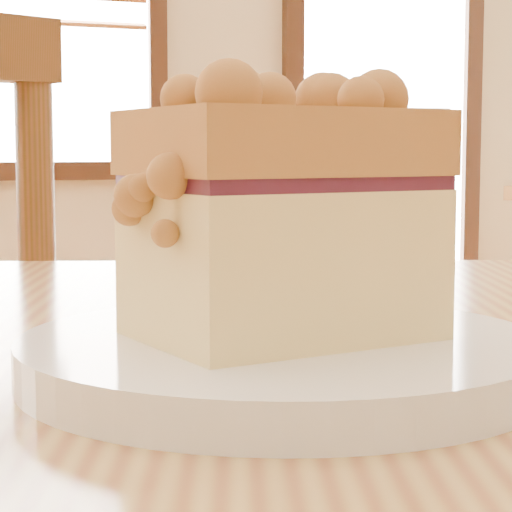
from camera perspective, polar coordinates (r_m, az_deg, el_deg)
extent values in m
cube|color=white|center=(5.02, 7.32, 8.86)|extent=(0.90, 0.02, 2.20)
cube|color=black|center=(4.79, 2.13, 9.05)|extent=(0.09, 0.06, 2.20)
cube|color=black|center=(5.26, 12.20, 8.64)|extent=(0.09, 0.06, 2.20)
cylinder|color=#B2B2B7|center=(5.00, 7.45, 8.30)|extent=(0.72, 0.03, 0.03)
cylinder|color=brown|center=(1.05, -12.39, -0.82)|extent=(0.04, 0.04, 0.49)
cylinder|color=white|center=(0.42, 1.49, -5.80)|extent=(0.22, 0.22, 0.02)
cylinder|color=white|center=(0.42, 1.48, -6.47)|extent=(0.15, 0.15, 0.01)
cube|color=#E7CC82|center=(0.41, 1.50, -0.40)|extent=(0.13, 0.10, 0.06)
cube|color=#3F1222|center=(0.41, 1.51, 4.24)|extent=(0.12, 0.10, 0.01)
cube|color=#A77334|center=(0.41, 1.52, 6.48)|extent=(0.13, 0.10, 0.03)
sphere|color=#A77334|center=(0.42, 5.22, 8.93)|extent=(0.03, 0.03, 0.03)
sphere|color=#A77334|center=(0.38, -1.28, 9.20)|extent=(0.02, 0.02, 0.02)
sphere|color=#A77334|center=(0.41, 4.00, 8.91)|extent=(0.02, 0.02, 0.02)
sphere|color=#A77334|center=(0.46, 2.95, 8.54)|extent=(0.02, 0.02, 0.02)
sphere|color=#A77334|center=(0.40, -3.43, 8.86)|extent=(0.02, 0.02, 0.02)
sphere|color=#A77334|center=(0.40, 3.87, 8.84)|extent=(0.02, 0.02, 0.02)
sphere|color=#A77334|center=(0.40, 2.77, 8.88)|extent=(0.02, 0.02, 0.02)
sphere|color=#A77334|center=(0.45, 5.49, 8.61)|extent=(0.02, 0.02, 0.02)
sphere|color=#A77334|center=(0.42, 0.53, 9.01)|extent=(0.03, 0.03, 0.03)
sphere|color=#A77334|center=(0.42, -3.55, 8.67)|extent=(0.01, 0.01, 0.01)
sphere|color=#A77334|center=(0.42, -0.66, 8.86)|extent=(0.02, 0.02, 0.02)
sphere|color=#A77334|center=(0.43, -3.60, 8.80)|extent=(0.02, 0.02, 0.02)
sphere|color=#A77334|center=(0.38, -1.01, 9.14)|extent=(0.02, 0.02, 0.02)
sphere|color=#A77334|center=(0.42, -3.43, 8.91)|extent=(0.02, 0.02, 0.02)
sphere|color=#A77334|center=(0.39, -1.19, 9.01)|extent=(0.02, 0.02, 0.02)
sphere|color=#A77334|center=(0.41, -5.11, 8.71)|extent=(0.01, 0.01, 0.01)
sphere|color=#A77334|center=(0.37, -4.76, 4.48)|extent=(0.02, 0.02, 0.02)
sphere|color=#A77334|center=(0.39, -7.22, 5.15)|extent=(0.02, 0.02, 0.02)
sphere|color=#A77334|center=(0.39, -6.11, 1.60)|extent=(0.02, 0.02, 0.02)
sphere|color=#A77334|center=(0.36, -4.41, 2.78)|extent=(0.01, 0.01, 0.01)
sphere|color=#A77334|center=(0.40, -7.15, 4.89)|extent=(0.01, 0.01, 0.01)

